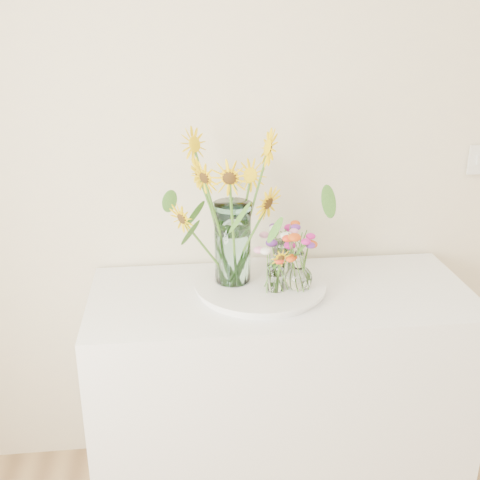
{
  "coord_description": "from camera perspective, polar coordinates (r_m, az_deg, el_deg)",
  "views": [
    {
      "loc": [
        -0.71,
        -0.02,
        1.87
      ],
      "look_at": [
        -0.49,
        1.94,
        1.11
      ],
      "focal_mm": 45.0,
      "sensor_mm": 36.0,
      "label": 1
    }
  ],
  "objects": [
    {
      "name": "wildflower_posy_c",
      "position": [
        2.27,
        4.12,
        -0.56
      ],
      "size": [
        0.21,
        0.21,
        0.22
      ],
      "primitive_type": null,
      "color": "#D34A12",
      "rests_on": "tray"
    },
    {
      "name": "mason_jar",
      "position": [
        2.17,
        -0.7,
        -0.29
      ],
      "size": [
        0.16,
        0.16,
        0.31
      ],
      "primitive_type": "cylinder",
      "rotation": [
        0.0,
        0.0,
        0.22
      ],
      "color": "#A3D8D2",
      "rests_on": "tray"
    },
    {
      "name": "counter",
      "position": [
        2.44,
        3.71,
        -14.48
      ],
      "size": [
        1.4,
        0.6,
        0.9
      ],
      "primitive_type": "cube",
      "color": "white",
      "rests_on": "ground_plane"
    },
    {
      "name": "small_vase_c",
      "position": [
        2.29,
        4.09,
        -1.61
      ],
      "size": [
        0.09,
        0.09,
        0.13
      ],
      "primitive_type": "cylinder",
      "rotation": [
        0.0,
        0.0,
        -0.28
      ],
      "color": "white",
      "rests_on": "tray"
    },
    {
      "name": "small_vase_a",
      "position": [
        2.14,
        3.39,
        -3.62
      ],
      "size": [
        0.07,
        0.07,
        0.1
      ],
      "primitive_type": "cylinder",
      "rotation": [
        0.0,
        0.0,
        0.17
      ],
      "color": "white",
      "rests_on": "tray"
    },
    {
      "name": "wildflower_posy_b",
      "position": [
        2.14,
        5.64,
        -1.79
      ],
      "size": [
        0.19,
        0.19,
        0.23
      ],
      "primitive_type": null,
      "color": "#D34A12",
      "rests_on": "tray"
    },
    {
      "name": "tray",
      "position": [
        2.22,
        1.94,
        -4.5
      ],
      "size": [
        0.46,
        0.46,
        0.02
      ],
      "primitive_type": "cylinder",
      "color": "white",
      "rests_on": "counter"
    },
    {
      "name": "small_vase_b",
      "position": [
        2.16,
        5.6,
        -2.89
      ],
      "size": [
        0.1,
        0.1,
        0.14
      ],
      "primitive_type": null,
      "rotation": [
        0.0,
        0.0,
        0.06
      ],
      "color": "white",
      "rests_on": "tray"
    },
    {
      "name": "sunflower_bouquet",
      "position": [
        2.13,
        -0.72,
        3.06
      ],
      "size": [
        0.95,
        0.95,
        0.57
      ],
      "primitive_type": null,
      "rotation": [
        0.0,
        0.0,
        0.22
      ],
      "color": "yellow",
      "rests_on": "tray"
    },
    {
      "name": "wildflower_posy_a",
      "position": [
        2.12,
        3.41,
        -2.52
      ],
      "size": [
        0.2,
        0.2,
        0.19
      ],
      "primitive_type": null,
      "color": "#D34A12",
      "rests_on": "tray"
    }
  ]
}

